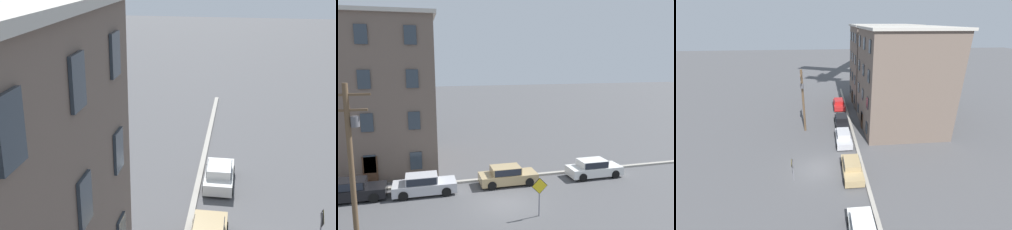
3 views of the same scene
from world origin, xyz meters
TOP-DOWN VIEW (x-y plane):
  - car_white at (8.29, 3.15)m, footprint 4.40×1.92m
  - caution_sign at (1.56, -2.25)m, footprint 1.03×0.08m

SIDE VIEW (x-z plane):
  - car_white at x=8.29m, z-range 0.03..1.46m
  - caution_sign at x=1.56m, z-range 0.41..2.87m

